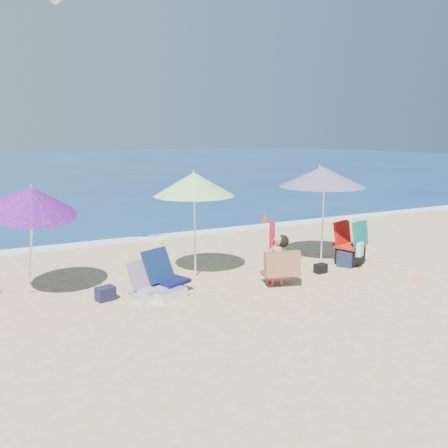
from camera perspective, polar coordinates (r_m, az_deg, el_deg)
name	(u,v)px	position (r m, az deg, el deg)	size (l,w,h in m)	color
ground	(262,289)	(8.65, 4.81, -8.13)	(120.00, 120.00, 0.00)	#D8BC84
sea	(38,163)	(52.21, -22.17, 7.03)	(120.00, 80.00, 0.12)	navy
foam	(169,236)	(13.10, -6.93, -1.47)	(120.00, 0.50, 0.04)	white
umbrella_turquoise	(322,177)	(10.41, 12.15, 5.79)	(2.37, 2.37, 2.19)	white
umbrella_striped	(194,184)	(9.05, -3.78, 4.98)	(1.68, 1.68, 2.16)	white
umbrella_blue	(31,199)	(8.51, -22.95, 2.85)	(2.06, 2.09, 2.14)	white
furled_umbrella	(270,246)	(8.77, 5.81, -2.78)	(0.22, 0.31, 1.36)	red
chair_navy	(165,284)	(8.32, -7.38, -7.43)	(0.93, 1.00, 0.80)	#0B0E40
chair_rainbow	(146,289)	(8.22, -9.70, -8.02)	(0.67, 0.71, 0.65)	#C95947
camp_chair_left	(349,249)	(10.87, 15.41, -3.08)	(0.66, 0.59, 0.87)	maroon
camp_chair_right	(351,249)	(10.54, 15.59, -2.97)	(0.69, 0.87, 1.00)	#B9240D
person_center	(279,262)	(8.73, 6.91, -4.69)	(0.71, 0.69, 0.99)	#A97A65
bag_navy_a	(105,294)	(8.31, -14.60, -8.41)	(0.36, 0.30, 0.24)	#181935
bag_black_a	(142,284)	(8.71, -10.23, -7.37)	(0.35, 0.30, 0.22)	black
bag_navy_b	(347,258)	(10.47, 15.13, -4.12)	(0.56, 0.52, 0.33)	#1A203B
bag_black_b	(321,268)	(9.80, 11.98, -5.45)	(0.27, 0.20, 0.19)	black
orange_item	(418,279)	(9.94, 23.03, -6.36)	(0.22, 0.11, 0.03)	#F1A319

